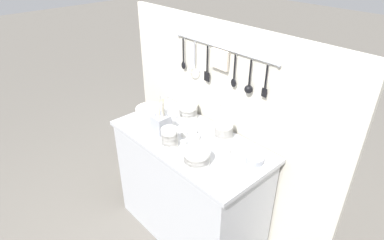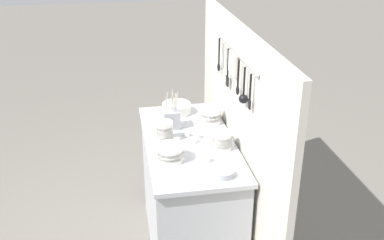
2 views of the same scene
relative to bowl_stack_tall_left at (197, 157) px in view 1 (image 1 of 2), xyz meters
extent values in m
plane|color=#666059|center=(-0.24, 0.16, -0.96)|extent=(20.00, 20.00, 0.00)
cube|color=#ADAFB5|center=(-0.24, 0.16, -0.07)|extent=(1.19, 0.59, 0.03)
cube|color=#ADAFB5|center=(-0.24, 0.16, -0.52)|extent=(1.15, 0.56, 0.88)
cube|color=beige|center=(-0.24, 0.49, -0.12)|extent=(1.99, 0.04, 1.67)
cylinder|color=#93969E|center=(-0.24, 0.45, 0.54)|extent=(0.90, 0.01, 0.01)
sphere|color=#93969E|center=(-0.69, 0.45, 0.54)|extent=(0.02, 0.02, 0.02)
sphere|color=#93969E|center=(0.21, 0.45, 0.54)|extent=(0.02, 0.02, 0.02)
cylinder|color=black|center=(-0.62, 0.44, 0.44)|extent=(0.01, 0.01, 0.19)
ellipsoid|color=black|center=(-0.62, 0.44, 0.32)|extent=(0.04, 0.02, 0.06)
cylinder|color=#93969E|center=(-0.62, 0.45, 0.54)|extent=(0.01, 0.01, 0.02)
cylinder|color=#93969E|center=(-0.50, 0.44, 0.44)|extent=(0.01, 0.01, 0.18)
torus|color=#93969E|center=(-0.50, 0.44, 0.31)|extent=(0.10, 0.10, 0.01)
cylinder|color=#93969E|center=(-0.50, 0.45, 0.54)|extent=(0.01, 0.01, 0.02)
cylinder|color=black|center=(-0.36, 0.44, 0.43)|extent=(0.01, 0.01, 0.20)
cube|color=black|center=(-0.36, 0.44, 0.30)|extent=(0.05, 0.01, 0.07)
cylinder|color=#93969E|center=(-0.36, 0.45, 0.54)|extent=(0.01, 0.01, 0.02)
cube|color=beige|center=(-0.24, 0.44, 0.47)|extent=(0.15, 0.02, 0.13)
cylinder|color=#93969E|center=(-0.24, 0.45, 0.54)|extent=(0.01, 0.01, 0.02)
cylinder|color=black|center=(-0.11, 0.44, 0.45)|extent=(0.01, 0.01, 0.17)
ellipsoid|color=black|center=(-0.11, 0.44, 0.34)|extent=(0.04, 0.02, 0.06)
cylinder|color=#93969E|center=(-0.11, 0.45, 0.54)|extent=(0.01, 0.01, 0.02)
cylinder|color=black|center=(0.02, 0.44, 0.44)|extent=(0.01, 0.01, 0.18)
sphere|color=black|center=(0.02, 0.44, 0.33)|extent=(0.06, 0.06, 0.06)
cylinder|color=#93969E|center=(0.02, 0.45, 0.54)|extent=(0.01, 0.01, 0.02)
cylinder|color=black|center=(0.14, 0.44, 0.45)|extent=(0.01, 0.01, 0.16)
cube|color=black|center=(0.14, 0.44, 0.35)|extent=(0.04, 0.01, 0.06)
cylinder|color=#93969E|center=(0.14, 0.45, 0.54)|extent=(0.01, 0.01, 0.02)
cube|color=white|center=(-0.54, 0.46, 0.15)|extent=(0.07, 0.01, 0.07)
cube|color=white|center=(-0.39, 0.46, 0.15)|extent=(0.07, 0.01, 0.07)
cube|color=white|center=(-0.24, 0.46, 0.15)|extent=(0.07, 0.01, 0.07)
cube|color=white|center=(-0.09, 0.46, 0.15)|extent=(0.07, 0.01, 0.07)
cube|color=white|center=(0.06, 0.46, 0.15)|extent=(0.07, 0.01, 0.07)
cylinder|color=silver|center=(0.00, 0.00, -0.03)|extent=(0.17, 0.17, 0.05)
cylinder|color=silver|center=(0.00, 0.00, 0.00)|extent=(0.17, 0.17, 0.05)
cylinder|color=silver|center=(0.00, 0.00, 0.03)|extent=(0.17, 0.17, 0.05)
cylinder|color=silver|center=(-0.09, 0.35, -0.03)|extent=(0.13, 0.13, 0.04)
cylinder|color=silver|center=(-0.09, 0.35, 0.00)|extent=(0.13, 0.13, 0.04)
cylinder|color=silver|center=(-0.09, 0.35, 0.02)|extent=(0.13, 0.13, 0.04)
cylinder|color=silver|center=(-0.09, 0.35, 0.05)|extent=(0.13, 0.13, 0.04)
cylinder|color=silver|center=(-0.26, 0.00, -0.02)|extent=(0.11, 0.11, 0.05)
cylinder|color=silver|center=(-0.26, 0.00, 0.00)|extent=(0.11, 0.11, 0.05)
cylinder|color=silver|center=(-0.26, 0.00, 0.03)|extent=(0.11, 0.11, 0.05)
cylinder|color=silver|center=(-0.26, 0.00, 0.06)|extent=(0.11, 0.11, 0.05)
cylinder|color=silver|center=(-0.48, 0.36, -0.02)|extent=(0.15, 0.15, 0.05)
cylinder|color=silver|center=(-0.48, 0.36, 0.01)|extent=(0.15, 0.15, 0.05)
cylinder|color=silver|center=(-0.48, 0.36, 0.03)|extent=(0.15, 0.15, 0.05)
cylinder|color=silver|center=(-0.69, 0.14, -0.04)|extent=(0.21, 0.21, 0.01)
cylinder|color=silver|center=(-0.69, 0.14, -0.03)|extent=(0.21, 0.21, 0.01)
cylinder|color=silver|center=(-0.69, 0.14, -0.02)|extent=(0.21, 0.21, 0.01)
cylinder|color=silver|center=(-0.69, 0.14, -0.01)|extent=(0.21, 0.21, 0.01)
cylinder|color=silver|center=(-0.69, 0.14, 0.00)|extent=(0.21, 0.21, 0.01)
cylinder|color=silver|center=(-0.69, 0.14, 0.01)|extent=(0.21, 0.21, 0.01)
cylinder|color=silver|center=(-0.69, 0.14, 0.02)|extent=(0.21, 0.21, 0.01)
cylinder|color=#93969E|center=(0.24, 0.28, -0.03)|extent=(0.11, 0.11, 0.04)
cube|color=#93969E|center=(-0.45, 0.07, 0.01)|extent=(0.11, 0.11, 0.13)
cylinder|color=#C6B793|center=(-0.43, 0.08, 0.12)|extent=(0.03, 0.02, 0.21)
cylinder|color=#93969E|center=(-0.41, 0.10, 0.12)|extent=(0.02, 0.02, 0.22)
cylinder|color=#93969E|center=(-0.47, 0.04, 0.10)|extent=(0.01, 0.01, 0.16)
cylinder|color=#C6B793|center=(-0.47, 0.10, 0.11)|extent=(0.02, 0.02, 0.18)
cylinder|color=#93969E|center=(-0.44, 0.09, 0.10)|extent=(0.01, 0.02, 0.17)
cylinder|color=#C6B793|center=(-0.42, 0.03, 0.12)|extent=(0.03, 0.02, 0.22)
cylinder|color=#93969E|center=(-0.46, 0.08, 0.12)|extent=(0.02, 0.01, 0.22)
cylinder|color=#C6B793|center=(-0.46, 0.11, 0.10)|extent=(0.02, 0.01, 0.18)
cylinder|color=silver|center=(-0.29, 0.15, -0.03)|extent=(0.04, 0.04, 0.04)
cylinder|color=silver|center=(-0.21, 0.07, -0.03)|extent=(0.04, 0.04, 0.04)
cylinder|color=silver|center=(-0.20, 0.19, -0.03)|extent=(0.04, 0.04, 0.04)
cylinder|color=silver|center=(-0.26, 0.22, -0.03)|extent=(0.04, 0.04, 0.04)
cylinder|color=silver|center=(0.06, 0.22, -0.03)|extent=(0.04, 0.04, 0.04)
camera|label=1|loc=(1.17, -1.11, 1.21)|focal=30.00mm
camera|label=2|loc=(2.39, -0.29, 1.35)|focal=42.00mm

